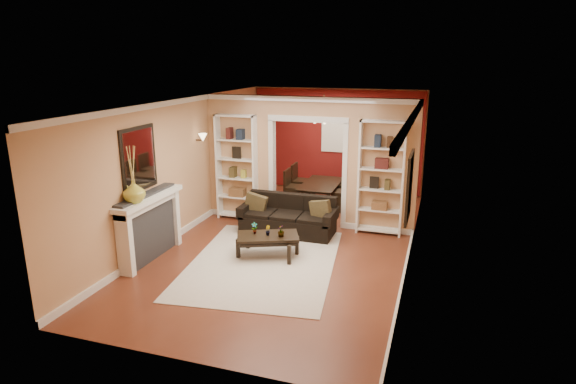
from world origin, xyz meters
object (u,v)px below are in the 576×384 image
(bookshelf_left, at_px, (237,168))
(bookshelf_right, at_px, (381,178))
(fireplace, at_px, (151,228))
(coffee_table, at_px, (268,246))
(sofa, at_px, (288,216))
(dining_table, at_px, (322,194))

(bookshelf_left, relative_size, bookshelf_right, 1.00)
(bookshelf_right, bearing_deg, fireplace, -145.20)
(coffee_table, height_order, bookshelf_right, bookshelf_right)
(bookshelf_right, distance_m, fireplace, 4.47)
(bookshelf_left, bearing_deg, coffee_table, -53.01)
(fireplace, bearing_deg, coffee_table, 20.49)
(bookshelf_left, xyz_separation_m, bookshelf_right, (3.10, 0.00, 0.00))
(bookshelf_right, xyz_separation_m, fireplace, (-3.64, -2.53, -0.57))
(coffee_table, relative_size, fireplace, 0.63)
(bookshelf_left, bearing_deg, fireplace, -102.05)
(bookshelf_right, bearing_deg, bookshelf_left, 180.00)
(bookshelf_right, bearing_deg, sofa, -161.69)
(bookshelf_left, bearing_deg, bookshelf_right, 0.00)
(bookshelf_left, xyz_separation_m, fireplace, (-0.54, -2.53, -0.57))
(bookshelf_right, height_order, fireplace, bookshelf_right)
(bookshelf_right, height_order, dining_table, bookshelf_right)
(sofa, bearing_deg, coffee_table, -89.02)
(sofa, relative_size, coffee_table, 1.80)
(bookshelf_left, distance_m, fireplace, 2.65)
(coffee_table, relative_size, dining_table, 0.70)
(coffee_table, bearing_deg, bookshelf_left, 104.43)
(bookshelf_left, distance_m, bookshelf_right, 3.10)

